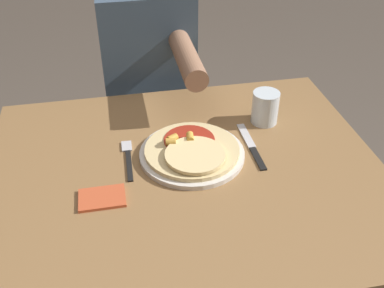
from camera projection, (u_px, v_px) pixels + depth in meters
name	position (u px, v px, depth m)	size (l,w,h in m)	color
dining_table	(187.00, 202.00, 1.24)	(1.04, 0.85, 0.73)	olive
plate	(192.00, 154.00, 1.22)	(0.29, 0.29, 0.01)	silver
pizza	(192.00, 150.00, 1.20)	(0.26, 0.26, 0.04)	#E0C689
fork	(128.00, 157.00, 1.21)	(0.03, 0.18, 0.00)	black
knife	(252.00, 147.00, 1.25)	(0.02, 0.22, 0.00)	black
drinking_glass	(265.00, 107.00, 1.33)	(0.08, 0.08, 0.10)	silver
napkin	(102.00, 198.00, 1.08)	(0.11, 0.08, 0.01)	#C6512D
person_diner	(150.00, 79.00, 1.68)	(0.33, 0.52, 1.19)	#2D2D38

